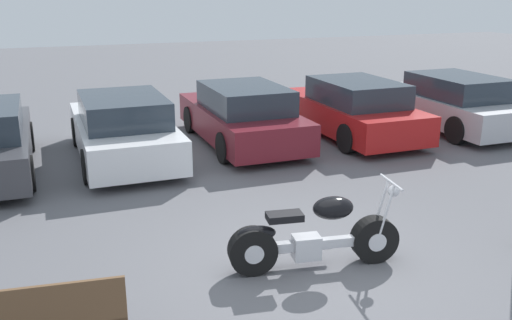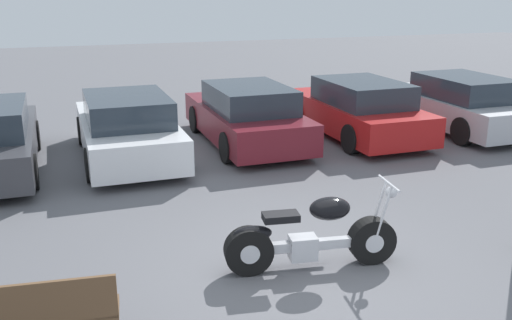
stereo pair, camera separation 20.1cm
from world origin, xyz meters
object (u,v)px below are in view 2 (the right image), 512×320
at_px(parked_car_silver, 458,104).
at_px(parked_car_white, 127,128).
at_px(park_bench, 29,313).
at_px(motorcycle, 310,237).
at_px(parked_car_red, 357,110).
at_px(parked_car_maroon, 247,116).

bearing_deg(parked_car_silver, parked_car_white, 178.76).
height_order(parked_car_silver, park_bench, parked_car_silver).
xyz_separation_m(parked_car_white, parked_car_silver, (7.98, -0.17, 0.00)).
bearing_deg(parked_car_white, motorcycle, -74.85).
bearing_deg(parked_car_red, parked_car_white, -179.43).
xyz_separation_m(parked_car_white, parked_car_red, (5.32, 0.05, 0.00)).
bearing_deg(parked_car_red, parked_car_maroon, 174.89).
bearing_deg(parked_car_white, park_bench, -104.81).
relative_size(parked_car_white, parked_car_red, 1.00).
relative_size(parked_car_red, park_bench, 2.65).
bearing_deg(parked_car_white, parked_car_silver, -1.24).
xyz_separation_m(parked_car_white, parked_car_maroon, (2.66, 0.29, 0.00)).
xyz_separation_m(parked_car_red, park_bench, (-7.04, -6.55, -0.09)).
relative_size(parked_car_white, parked_car_silver, 1.00).
distance_m(motorcycle, parked_car_white, 5.82).
xyz_separation_m(parked_car_maroon, park_bench, (-4.38, -6.79, -0.09)).
bearing_deg(parked_car_maroon, parked_car_silver, -4.97).
xyz_separation_m(motorcycle, park_bench, (-3.24, -0.89, 0.13)).
bearing_deg(parked_car_maroon, parked_car_red, -5.11).
relative_size(motorcycle, parked_car_maroon, 0.51).
xyz_separation_m(motorcycle, parked_car_silver, (6.46, 5.44, 0.22)).
distance_m(parked_car_red, parked_car_silver, 2.67).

